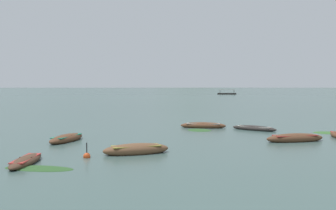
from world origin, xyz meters
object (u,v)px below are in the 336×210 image
at_px(rowboat_6, 203,126).
at_px(rowboat_2, 26,161).
at_px(rowboat_7, 254,128).
at_px(rowboat_1, 67,138).
at_px(ferry_0, 227,94).
at_px(rowboat_4, 295,138).
at_px(mooring_buoy, 87,156).
at_px(rowboat_0, 136,150).

bearing_deg(rowboat_6, rowboat_2, -122.75).
height_order(rowboat_2, rowboat_7, rowboat_7).
distance_m(rowboat_6, rowboat_7, 4.85).
bearing_deg(rowboat_6, rowboat_1, -140.73).
relative_size(rowboat_7, ferry_0, 0.44).
bearing_deg(rowboat_6, ferry_0, 80.33).
distance_m(rowboat_4, rowboat_7, 6.97).
height_order(rowboat_2, rowboat_4, rowboat_4).
height_order(rowboat_1, ferry_0, ferry_0).
bearing_deg(mooring_buoy, rowboat_4, 24.29).
relative_size(rowboat_6, ferry_0, 0.48).
bearing_deg(rowboat_6, rowboat_0, -110.88).
height_order(rowboat_1, rowboat_6, rowboat_6).
xyz_separation_m(rowboat_7, mooring_buoy, (-12.32, -13.03, -0.07)).
bearing_deg(rowboat_4, rowboat_7, 101.71).
bearing_deg(rowboat_0, rowboat_1, 138.65).
distance_m(rowboat_1, rowboat_6, 13.86).
height_order(rowboat_4, rowboat_7, rowboat_4).
relative_size(rowboat_0, rowboat_1, 1.01).
height_order(rowboat_4, rowboat_6, rowboat_4).
xyz_separation_m(ferry_0, mooring_buoy, (-31.92, -156.10, -0.35)).
bearing_deg(mooring_buoy, rowboat_1, 115.07).
xyz_separation_m(rowboat_4, rowboat_6, (-5.88, 8.72, -0.02)).
xyz_separation_m(rowboat_1, rowboat_7, (15.20, 6.88, -0.04)).
bearing_deg(ferry_0, rowboat_0, -100.70).
bearing_deg(ferry_0, rowboat_2, -102.41).
relative_size(rowboat_6, rowboat_7, 1.10).
height_order(rowboat_7, mooring_buoy, mooring_buoy).
bearing_deg(rowboat_1, rowboat_0, -41.35).
bearing_deg(ferry_0, rowboat_1, -103.06).
distance_m(rowboat_2, mooring_buoy, 3.22).
height_order(rowboat_2, mooring_buoy, mooring_buoy).
relative_size(rowboat_4, ferry_0, 0.50).
relative_size(rowboat_0, ferry_0, 0.45).
distance_m(ferry_0, mooring_buoy, 159.33).
relative_size(rowboat_0, rowboat_4, 0.90).
distance_m(rowboat_4, rowboat_6, 10.52).
xyz_separation_m(rowboat_1, ferry_0, (34.80, 149.95, 0.25)).
bearing_deg(rowboat_7, rowboat_1, -155.65).
bearing_deg(rowboat_2, ferry_0, 77.59).
bearing_deg(mooring_buoy, rowboat_0, 25.80).
relative_size(rowboat_1, rowboat_6, 0.92).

